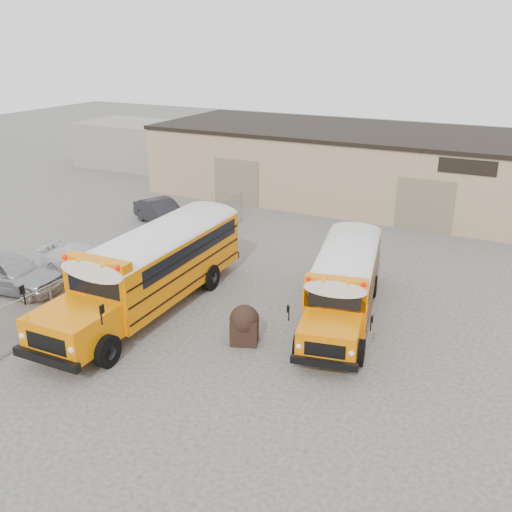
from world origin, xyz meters
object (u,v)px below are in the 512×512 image
at_px(car_silver, 9,273).
at_px(car_dark, 162,213).
at_px(tarp_bundle, 244,324).
at_px(car_white, 86,260).
at_px(school_bus_left, 231,218).
at_px(school_bus_right, 359,234).

height_order(car_silver, car_dark, car_silver).
height_order(tarp_bundle, car_dark, car_dark).
bearing_deg(car_white, tarp_bundle, -112.73).
bearing_deg(tarp_bundle, car_white, 165.81).
relative_size(car_silver, car_dark, 1.09).
xyz_separation_m(school_bus_left, car_silver, (-6.33, -8.40, -1.05)).
bearing_deg(school_bus_left, car_white, -131.97).
relative_size(tarp_bundle, car_silver, 0.30).
height_order(school_bus_left, car_white, school_bus_left).
distance_m(tarp_bundle, car_dark, 14.71).
relative_size(school_bus_left, tarp_bundle, 7.67).
xyz_separation_m(tarp_bundle, car_white, (-9.67, 2.45, -0.13)).
height_order(tarp_bundle, car_silver, car_silver).
relative_size(school_bus_right, car_white, 2.18).
bearing_deg(car_dark, school_bus_right, -68.64).
height_order(school_bus_left, tarp_bundle, school_bus_left).
xyz_separation_m(tarp_bundle, car_silver, (-11.21, -0.62, 0.08)).
bearing_deg(school_bus_left, tarp_bundle, -57.95).
bearing_deg(school_bus_right, car_dark, 176.39).
bearing_deg(car_silver, car_white, -34.22).
xyz_separation_m(car_silver, car_white, (1.53, 3.07, -0.21)).
height_order(school_bus_right, car_white, school_bus_right).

